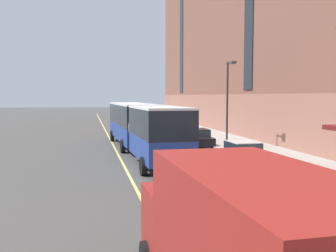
% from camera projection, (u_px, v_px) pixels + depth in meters
% --- Properties ---
extents(ground_plane, '(260.00, 260.00, 0.00)m').
position_uv_depth(ground_plane, '(151.00, 170.00, 22.51)').
color(ground_plane, '#4C4947').
extents(sidewalk, '(5.16, 160.00, 0.15)m').
position_uv_depth(sidewalk, '(274.00, 156.00, 27.27)').
color(sidewalk, '#ADA89E').
rests_on(sidewalk, ground).
extents(city_bus, '(3.56, 19.90, 3.61)m').
position_uv_depth(city_bus, '(140.00, 125.00, 29.14)').
color(city_bus, navy).
rests_on(city_bus, ground).
extents(parked_car_green_0, '(2.07, 4.63, 1.56)m').
position_uv_depth(parked_car_green_0, '(163.00, 125.00, 47.19)').
color(parked_car_green_0, '#23603D').
rests_on(parked_car_green_0, ground).
extents(parked_car_green_1, '(2.10, 4.66, 1.56)m').
position_uv_depth(parked_car_green_1, '(154.00, 121.00, 54.09)').
color(parked_car_green_1, '#23603D').
rests_on(parked_car_green_1, ground).
extents(parked_car_white_2, '(2.10, 4.59, 1.56)m').
position_uv_depth(parked_car_white_2, '(242.00, 154.00, 23.26)').
color(parked_car_white_2, silver).
rests_on(parked_car_white_2, ground).
extents(parked_car_black_3, '(2.11, 4.72, 1.56)m').
position_uv_depth(parked_car_black_3, '(198.00, 138.00, 32.10)').
color(parked_car_black_3, black).
rests_on(parked_car_black_3, ground).
extents(parked_car_red_6, '(1.99, 4.46, 1.56)m').
position_uv_depth(parked_car_red_6, '(179.00, 130.00, 39.33)').
color(parked_car_red_6, '#B21E19').
rests_on(parked_car_red_6, ground).
extents(box_truck, '(2.50, 7.15, 3.13)m').
position_uv_depth(box_truck, '(242.00, 246.00, 6.43)').
color(box_truck, maroon).
rests_on(box_truck, ground).
extents(street_lamp, '(0.36, 1.48, 6.72)m').
position_uv_depth(street_lamp, '(228.00, 95.00, 30.37)').
color(street_lamp, '#2D2D30').
rests_on(street_lamp, sidewalk).
extents(fire_hydrant, '(0.42, 0.24, 0.72)m').
position_uv_depth(fire_hydrant, '(197.00, 134.00, 38.80)').
color(fire_hydrant, red).
rests_on(fire_hydrant, sidewalk).
extents(lane_centerline, '(0.16, 140.00, 0.01)m').
position_uv_depth(lane_centerline, '(122.00, 162.00, 25.16)').
color(lane_centerline, '#E0D66B').
rests_on(lane_centerline, ground).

